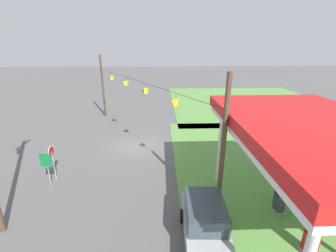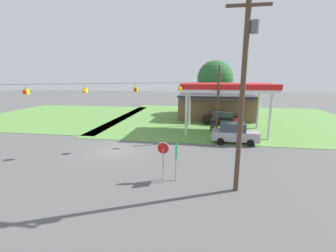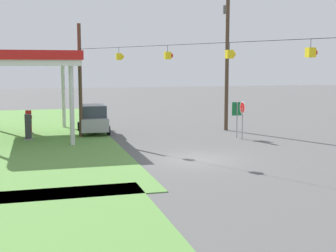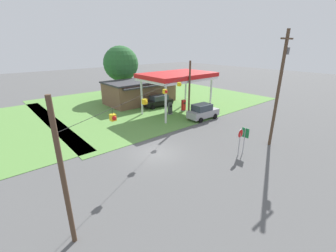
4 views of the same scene
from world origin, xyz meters
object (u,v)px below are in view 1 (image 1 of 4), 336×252
at_px(gas_station_canopy, 314,132).
at_px(fuel_pump_far, 311,239).
at_px(car_at_pumps_front, 205,224).
at_px(stop_sign_roadside, 52,156).
at_px(fuel_pump_near, 280,199).
at_px(route_sign, 47,163).

distance_m(gas_station_canopy, fuel_pump_far, 4.58).
relative_size(fuel_pump_far, car_at_pumps_front, 0.38).
relative_size(gas_station_canopy, fuel_pump_far, 5.93).
bearing_deg(gas_station_canopy, car_at_pumps_front, -82.55).
bearing_deg(stop_sign_roadside, fuel_pump_near, -104.79).
bearing_deg(fuel_pump_near, fuel_pump_far, 0.00).
bearing_deg(fuel_pump_far, stop_sign_roadside, -114.83).
xyz_separation_m(fuel_pump_far, car_at_pumps_front, (-0.76, -4.43, 0.23)).
bearing_deg(gas_station_canopy, route_sign, -106.80).
height_order(fuel_pump_far, stop_sign_roadside, stop_sign_roadside).
distance_m(gas_station_canopy, stop_sign_roadside, 14.75).
bearing_deg(car_at_pumps_front, route_sign, -114.40).
xyz_separation_m(fuel_pump_near, car_at_pumps_front, (1.92, -4.43, 0.23)).
height_order(car_at_pumps_front, route_sign, route_sign).
height_order(gas_station_canopy, car_at_pumps_front, gas_station_canopy).
xyz_separation_m(fuel_pump_far, stop_sign_roadside, (-6.24, -13.50, 1.01)).
xyz_separation_m(fuel_pump_near, route_sign, (-2.73, -13.48, 0.91)).
xyz_separation_m(gas_station_canopy, stop_sign_roadside, (-4.90, -13.50, -3.37)).
bearing_deg(fuel_pump_near, stop_sign_roadside, -104.79).
xyz_separation_m(fuel_pump_far, route_sign, (-5.41, -13.48, 0.91)).
relative_size(car_at_pumps_front, stop_sign_roadside, 1.80).
bearing_deg(fuel_pump_near, gas_station_canopy, 0.06).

